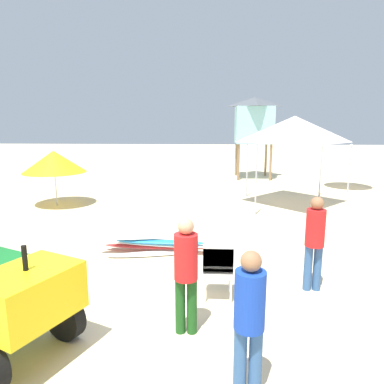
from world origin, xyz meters
TOP-DOWN VIEW (x-y plane):
  - ground at (0.00, 0.00)m, footprint 80.00×80.00m
  - stacked_plastic_chairs at (1.65, 1.08)m, footprint 0.48×0.48m
  - surfboard_pile at (0.33, 3.13)m, footprint 2.59×0.92m
  - lifeguard_near_center at (1.20, 0.13)m, footprint 0.32×0.32m
  - lifeguard_near_right at (3.29, 1.52)m, footprint 0.32×0.32m
  - lifeguard_far_right at (1.92, -0.99)m, footprint 0.32×0.32m
  - popup_canopy at (4.31, 7.93)m, footprint 2.83×2.83m
  - lifeguard_tower at (3.66, 13.93)m, footprint 1.98×1.98m
  - beach_umbrella_left at (-3.80, 7.49)m, footprint 2.12×2.12m
  - beach_umbrella_mid at (7.54, 11.37)m, footprint 2.03×2.03m

SIDE VIEW (x-z plane):
  - ground at x=0.00m, z-range 0.00..0.00m
  - surfboard_pile at x=0.33m, z-range 0.01..0.41m
  - stacked_plastic_chairs at x=1.65m, z-range 0.09..1.11m
  - lifeguard_far_right at x=1.92m, z-range 0.12..1.75m
  - lifeguard_near_center at x=1.20m, z-range 0.12..1.76m
  - lifeguard_near_right at x=3.29m, z-range 0.12..1.78m
  - beach_umbrella_left at x=-3.80m, z-range 0.58..2.47m
  - beach_umbrella_mid at x=7.54m, z-range 0.60..2.51m
  - popup_canopy at x=4.31m, z-range 1.08..4.13m
  - lifeguard_tower at x=3.66m, z-range 0.90..4.92m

